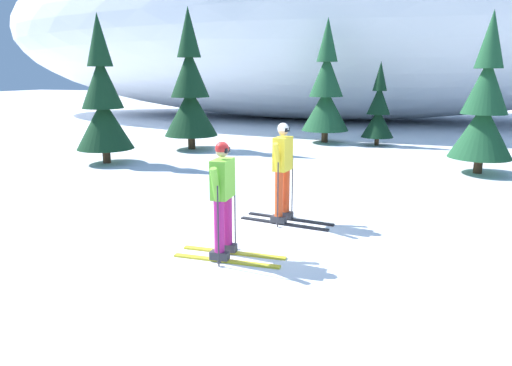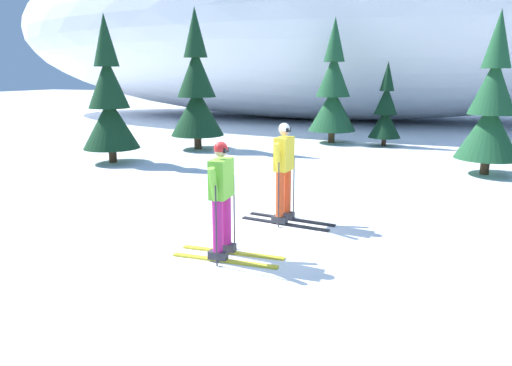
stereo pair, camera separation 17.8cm
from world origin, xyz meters
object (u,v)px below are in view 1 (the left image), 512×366
Objects in this scene: pine_tree_left at (190,91)px; pine_tree_center_right at (484,107)px; pine_tree_center_left at (326,91)px; skier_lime_jacket at (223,198)px; skier_yellow_jacket at (283,171)px; pine_tree_far_left at (103,102)px; pine_tree_center at (378,111)px.

pine_tree_center_right is (9.54, -1.35, -0.27)m from pine_tree_left.
pine_tree_center_left is 7.02m from pine_tree_center_right.
skier_lime_jacket is 9.20m from pine_tree_center_right.
skier_yellow_jacket is at bearing 80.17° from skier_lime_jacket.
pine_tree_left is at bearing 171.93° from pine_tree_center_right.
pine_tree_far_left is 3.64m from pine_tree_left.
pine_tree_far_left is 10.08m from pine_tree_center.
pine_tree_center_left reaches higher than skier_yellow_jacket.
skier_yellow_jacket is 0.43× the size of pine_tree_center_right.
pine_tree_far_left is at bearing -169.18° from pine_tree_center_right.
pine_tree_left reaches higher than pine_tree_center_left.
pine_tree_far_left is at bearing 149.52° from skier_yellow_jacket.
skier_lime_jacket is 0.39× the size of pine_tree_far_left.
skier_yellow_jacket is 9.37m from pine_tree_left.
pine_tree_center_left is at bearing 138.23° from pine_tree_center_right.
pine_tree_center reaches higher than skier_yellow_jacket.
pine_tree_center_right is (5.23, -4.67, -0.20)m from pine_tree_center_left.
pine_tree_far_left is (-6.83, 4.02, 0.89)m from skier_yellow_jacket.
pine_tree_center reaches higher than skier_lime_jacket.
pine_tree_left is 1.03× the size of pine_tree_center_left.
pine_tree_left is 1.15× the size of pine_tree_center_right.
pine_tree_center_left is at bearing 50.52° from pine_tree_far_left.
pine_tree_center_left is 1.11× the size of pine_tree_center_right.
pine_tree_center_left is at bearing 94.18° from skier_lime_jacket.
pine_tree_center_right is at bearing -54.99° from pine_tree_center.
pine_tree_center_right is at bearing 56.97° from skier_yellow_jacket.
skier_lime_jacket is (-0.35, -2.01, -0.04)m from skier_yellow_jacket.
skier_yellow_jacket is 0.38× the size of pine_tree_center_left.
pine_tree_center_left reaches higher than pine_tree_center.
pine_tree_far_left reaches higher than pine_tree_center_right.
skier_lime_jacket is 8.90m from pine_tree_far_left.
pine_tree_left is (-5.59, 7.43, 1.12)m from skier_yellow_jacket.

